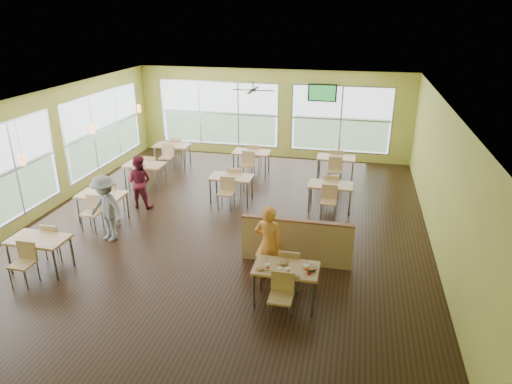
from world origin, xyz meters
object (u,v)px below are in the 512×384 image
man_plaid (269,245)px  half_wall_divider (297,242)px  food_basket (310,268)px  main_table (286,273)px

man_plaid → half_wall_divider: bearing=-108.3°
half_wall_divider → food_basket: bearing=-73.3°
half_wall_divider → food_basket: (0.43, -1.44, 0.26)m
main_table → man_plaid: 0.80m
half_wall_divider → man_plaid: man_plaid is taller
main_table → half_wall_divider: size_ratio=0.63×
main_table → food_basket: bearing=2.0°
main_table → half_wall_divider: 1.45m
man_plaid → food_basket: 1.07m
main_table → food_basket: size_ratio=5.90×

